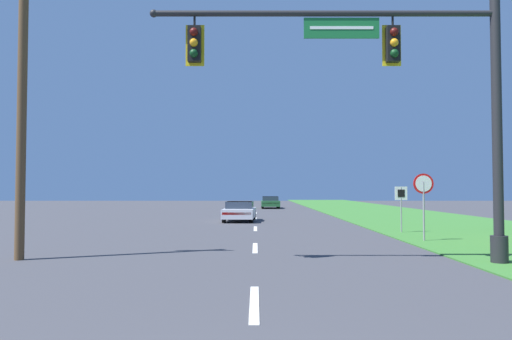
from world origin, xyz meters
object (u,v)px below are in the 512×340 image
stop_sign (424,192)px  route_sign_post (402,199)px  far_car (271,202)px  signal_mast (410,91)px  car_ahead (240,211)px  utility_pole_near (23,91)px

stop_sign → route_sign_post: size_ratio=1.23×
far_car → stop_sign: size_ratio=1.83×
signal_mast → route_sign_post: (2.42, 9.17, -3.02)m
signal_mast → stop_sign: size_ratio=3.76×
car_ahead → route_sign_post: route_sign_post is taller
far_car → stop_sign: bearing=-81.5°
route_sign_post → signal_mast: bearing=-104.8°
signal_mast → car_ahead: signal_mast is taller
car_ahead → stop_sign: size_ratio=1.72×
car_ahead → stop_sign: 13.90m
stop_sign → signal_mast: bearing=-111.7°
signal_mast → car_ahead: 18.51m
route_sign_post → utility_pole_near: (-13.05, -8.40, 3.19)m
stop_sign → route_sign_post: 3.61m
stop_sign → route_sign_post: bearing=86.8°
stop_sign → utility_pole_near: 14.01m
signal_mast → utility_pole_near: bearing=175.8°
far_car → route_sign_post: route_sign_post is taller
signal_mast → car_ahead: (-5.07, 17.36, -3.95)m
car_ahead → route_sign_post: (7.48, -8.19, 0.92)m
car_ahead → stop_sign: (7.28, -11.77, 1.26)m
car_ahead → far_car: same height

